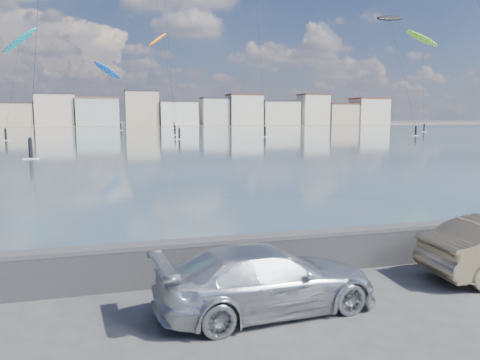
{
  "coord_description": "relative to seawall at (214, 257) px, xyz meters",
  "views": [
    {
      "loc": [
        -2.29,
        -7.72,
        3.87
      ],
      "look_at": [
        1.0,
        4.0,
        2.2
      ],
      "focal_mm": 35.0,
      "sensor_mm": 36.0,
      "label": 1
    }
  ],
  "objects": [
    {
      "name": "kitesurfer_0",
      "position": [
        -1.86,
        129.67,
        15.92
      ],
      "size": [
        9.24,
        13.11,
        19.4
      ],
      "color": "blue",
      "rests_on": "ground"
    },
    {
      "name": "seawall",
      "position": [
        0.0,
        0.0,
        0.0
      ],
      "size": [
        400.0,
        0.36,
        1.08
      ],
      "color": "#28282B",
      "rests_on": "ground"
    },
    {
      "name": "kitesurfer_14",
      "position": [
        55.62,
        79.06,
        23.43
      ],
      "size": [
        9.83,
        13.01,
        25.92
      ],
      "color": "black",
      "rests_on": "ground"
    },
    {
      "name": "ground",
      "position": [
        0.0,
        -2.7,
        -0.58
      ],
      "size": [
        700.0,
        700.0,
        0.0
      ],
      "primitive_type": "plane",
      "color": "#333335",
      "rests_on": "ground"
    },
    {
      "name": "bay_water",
      "position": [
        0.0,
        88.8,
        -0.58
      ],
      "size": [
        500.0,
        177.0,
        0.0
      ],
      "primitive_type": "cube",
      "color": "#2D4251",
      "rests_on": "ground"
    },
    {
      "name": "kitesurfer_6",
      "position": [
        -17.17,
        84.01,
        16.53
      ],
      "size": [
        7.42,
        15.34,
        19.96
      ],
      "color": "#19BFBF",
      "rests_on": "ground"
    },
    {
      "name": "kitesurfer_7",
      "position": [
        75.86,
        95.71,
        22.77
      ],
      "size": [
        9.59,
        8.66,
        25.99
      ],
      "color": "#8CD826",
      "rests_on": "ground"
    },
    {
      "name": "far_shore_strip",
      "position": [
        0.0,
        197.3,
        -0.57
      ],
      "size": [
        500.0,
        60.0,
        0.0
      ],
      "primitive_type": "cube",
      "color": "#4C473D",
      "rests_on": "ground"
    },
    {
      "name": "far_buildings",
      "position": [
        1.31,
        183.3,
        5.44
      ],
      "size": [
        240.79,
        13.26,
        14.6
      ],
      "color": "#B7C6BC",
      "rests_on": "ground"
    },
    {
      "name": "car_silver",
      "position": [
        0.65,
        -1.96,
        0.07
      ],
      "size": [
        4.66,
        2.25,
        1.31
      ],
      "primitive_type": "imported",
      "rotation": [
        0.0,
        0.0,
        1.66
      ],
      "color": "silver",
      "rests_on": "ground"
    },
    {
      "name": "kitesurfer_18",
      "position": [
        14.45,
        150.38,
        28.12
      ],
      "size": [
        8.76,
        14.16,
        32.59
      ],
      "color": "orange",
      "rests_on": "ground"
    }
  ]
}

